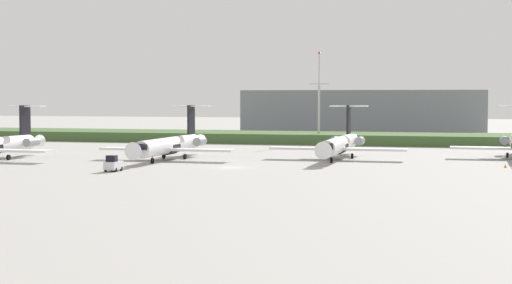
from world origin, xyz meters
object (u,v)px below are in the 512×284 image
at_px(regional_jet_second, 170,145).
at_px(baggage_tug, 113,164).
at_px(antenna_mast, 319,106).
at_px(regional_jet_third, 340,144).
at_px(safety_cone_front_marker, 505,166).

bearing_deg(regional_jet_second, baggage_tug, -90.76).
bearing_deg(baggage_tug, antenna_mast, 77.73).
height_order(regional_jet_third, baggage_tug, regional_jet_third).
bearing_deg(regional_jet_second, safety_cone_front_marker, -1.86).
height_order(antenna_mast, baggage_tug, antenna_mast).
bearing_deg(regional_jet_second, regional_jet_third, 17.50).
height_order(antenna_mast, safety_cone_front_marker, antenna_mast).
xyz_separation_m(regional_jet_third, safety_cone_front_marker, (26.35, -10.24, -2.26)).
distance_m(antenna_mast, baggage_tug, 75.22).
bearing_deg(regional_jet_third, safety_cone_front_marker, -21.23).
bearing_deg(baggage_tug, regional_jet_third, 48.14).
distance_m(regional_jet_third, antenna_mast, 44.58).
relative_size(regional_jet_second, baggage_tug, 9.69).
bearing_deg(regional_jet_third, regional_jet_second, -162.50).
bearing_deg(safety_cone_front_marker, antenna_mast, 125.47).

